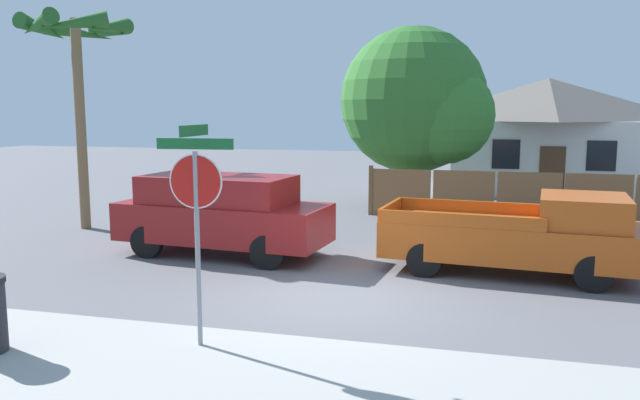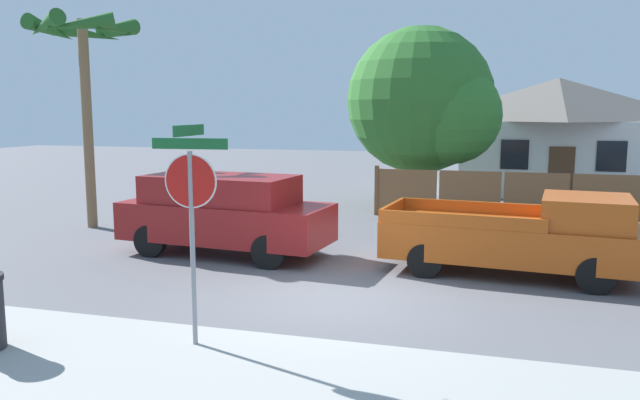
{
  "view_description": "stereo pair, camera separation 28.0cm",
  "coord_description": "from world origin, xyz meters",
  "px_view_note": "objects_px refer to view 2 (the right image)",
  "views": [
    {
      "loc": [
        2.47,
        -10.44,
        3.3
      ],
      "look_at": [
        -0.52,
        0.99,
        1.6
      ],
      "focal_mm": 35.0,
      "sensor_mm": 36.0,
      "label": 1
    },
    {
      "loc": [
        2.74,
        -10.37,
        3.3
      ],
      "look_at": [
        -0.52,
        0.99,
        1.6
      ],
      "focal_mm": 35.0,
      "sensor_mm": 36.0,
      "label": 2
    }
  ],
  "objects_px": {
    "stop_sign": "(191,196)",
    "palm_tree": "(83,46)",
    "orange_pickup": "(523,236)",
    "red_suv": "(224,212)",
    "house": "(556,133)",
    "oak_tree": "(427,103)"
  },
  "relations": [
    {
      "from": "oak_tree",
      "to": "orange_pickup",
      "type": "bearing_deg",
      "value": -70.65
    },
    {
      "from": "stop_sign",
      "to": "red_suv",
      "type": "bearing_deg",
      "value": 106.02
    },
    {
      "from": "palm_tree",
      "to": "stop_sign",
      "type": "distance_m",
      "value": 10.58
    },
    {
      "from": "red_suv",
      "to": "orange_pickup",
      "type": "relative_size",
      "value": 0.96
    },
    {
      "from": "oak_tree",
      "to": "palm_tree",
      "type": "relative_size",
      "value": 1.04
    },
    {
      "from": "palm_tree",
      "to": "stop_sign",
      "type": "bearing_deg",
      "value": -46.31
    },
    {
      "from": "red_suv",
      "to": "stop_sign",
      "type": "xyz_separation_m",
      "value": [
        1.94,
        -5.25,
        1.14
      ]
    },
    {
      "from": "house",
      "to": "red_suv",
      "type": "bearing_deg",
      "value": -120.1
    },
    {
      "from": "orange_pickup",
      "to": "red_suv",
      "type": "bearing_deg",
      "value": -174.77
    },
    {
      "from": "house",
      "to": "stop_sign",
      "type": "bearing_deg",
      "value": -107.91
    },
    {
      "from": "oak_tree",
      "to": "red_suv",
      "type": "xyz_separation_m",
      "value": [
        -3.62,
        -8.25,
        -2.54
      ]
    },
    {
      "from": "house",
      "to": "orange_pickup",
      "type": "height_order",
      "value": "house"
    },
    {
      "from": "oak_tree",
      "to": "stop_sign",
      "type": "distance_m",
      "value": 13.68
    },
    {
      "from": "red_suv",
      "to": "orange_pickup",
      "type": "height_order",
      "value": "red_suv"
    },
    {
      "from": "stop_sign",
      "to": "palm_tree",
      "type": "bearing_deg",
      "value": 129.44
    },
    {
      "from": "palm_tree",
      "to": "orange_pickup",
      "type": "relative_size",
      "value": 1.13
    },
    {
      "from": "oak_tree",
      "to": "stop_sign",
      "type": "height_order",
      "value": "oak_tree"
    },
    {
      "from": "house",
      "to": "red_suv",
      "type": "relative_size",
      "value": 1.6
    },
    {
      "from": "oak_tree",
      "to": "palm_tree",
      "type": "distance_m",
      "value": 10.76
    },
    {
      "from": "house",
      "to": "oak_tree",
      "type": "relative_size",
      "value": 1.3
    },
    {
      "from": "palm_tree",
      "to": "stop_sign",
      "type": "height_order",
      "value": "palm_tree"
    },
    {
      "from": "oak_tree",
      "to": "red_suv",
      "type": "bearing_deg",
      "value": -113.67
    }
  ]
}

